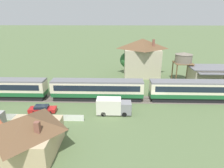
% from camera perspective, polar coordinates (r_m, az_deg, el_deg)
% --- Properties ---
extents(ground_plane, '(600.00, 600.00, 0.00)m').
position_cam_1_polar(ground_plane, '(39.37, 12.70, -5.00)').
color(ground_plane, '#566B42').
extents(passenger_train, '(74.95, 2.97, 3.98)m').
position_cam_1_polar(passenger_train, '(39.07, 10.21, -1.52)').
color(passenger_train, '#1E6033').
rests_on(passenger_train, ground_plane).
extents(railway_track, '(120.20, 3.60, 0.04)m').
position_cam_1_polar(railway_track, '(39.50, 4.18, -4.46)').
color(railway_track, '#665B51').
rests_on(railway_track, ground_plane).
extents(station_building, '(14.77, 7.57, 4.36)m').
position_cam_1_polar(station_building, '(53.45, 28.52, 2.05)').
color(station_building, '#BCB293').
rests_on(station_building, ground_plane).
extents(station_house_brown_roof, '(9.97, 8.18, 9.99)m').
position_cam_1_polar(station_house_brown_roof, '(54.38, 8.54, 7.64)').
color(station_house_brown_roof, '#BCB293').
rests_on(station_house_brown_roof, ground_plane).
extents(water_tower, '(4.24, 4.24, 7.35)m').
position_cam_1_polar(water_tower, '(51.54, 19.77, 6.95)').
color(water_tower, brown).
rests_on(water_tower, ground_plane).
extents(cottage_brown_roof, '(6.73, 7.80, 4.97)m').
position_cam_1_polar(cottage_brown_roof, '(26.06, -22.57, -12.92)').
color(cottage_brown_roof, tan).
rests_on(cottage_brown_roof, ground_plane).
extents(parked_car_red, '(4.63, 1.99, 1.23)m').
position_cam_1_polar(parked_car_red, '(36.30, -19.25, -6.75)').
color(parked_car_red, red).
rests_on(parked_car_red, ground_plane).
extents(delivery_truck_grey, '(5.77, 2.18, 2.73)m').
position_cam_1_polar(delivery_truck_grey, '(33.43, 0.28, -6.37)').
color(delivery_truck_grey, gray).
rests_on(delivery_truck_grey, ground_plane).
extents(yard_tree_0, '(4.38, 4.38, 6.09)m').
position_cam_1_polar(yard_tree_0, '(56.21, 4.54, 6.85)').
color(yard_tree_0, brown).
rests_on(yard_tree_0, ground_plane).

